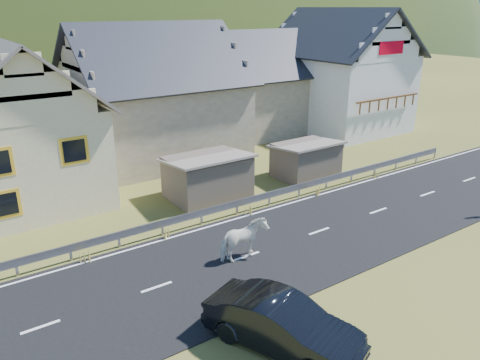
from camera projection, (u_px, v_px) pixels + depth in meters
ground at (319, 232)px, 21.16m from camera, size 160.00×160.00×0.00m
road at (319, 232)px, 21.15m from camera, size 60.00×7.00×0.04m
lane_markings at (319, 231)px, 21.14m from camera, size 60.00×6.60×0.01m
guardrail at (270, 195)px, 23.81m from camera, size 28.10×0.09×0.75m
shed_left at (207, 177)px, 24.75m from camera, size 4.30×3.30×2.40m
shed_right at (306, 160)px, 27.83m from camera, size 3.80×2.90×2.20m
house_cream at (14, 117)px, 23.65m from camera, size 7.80×9.80×8.30m
house_stone_a at (153, 87)px, 30.64m from camera, size 10.80×9.80×8.90m
house_stone_b at (258, 78)px, 37.61m from camera, size 9.80×8.80×8.10m
house_white at (339, 66)px, 38.17m from camera, size 8.80×10.80×9.70m
horse at (243, 240)px, 18.52m from camera, size 0.99×2.02×1.68m
car at (283, 325)px, 13.73m from camera, size 3.37×5.11×1.59m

